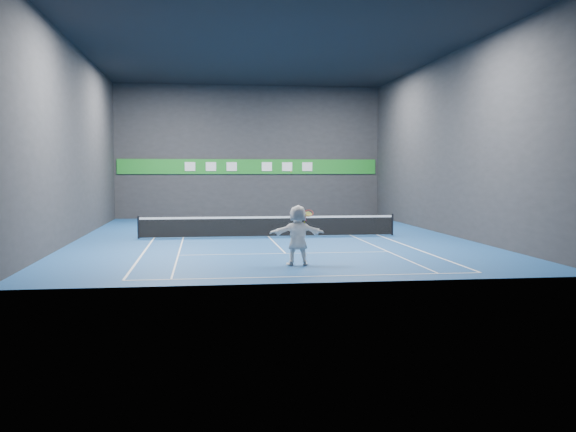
{
  "coord_description": "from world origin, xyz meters",
  "views": [
    {
      "loc": [
        -3.16,
        -30.88,
        3.18
      ],
      "look_at": [
        0.02,
        -6.99,
        1.5
      ],
      "focal_mm": 40.0,
      "sensor_mm": 36.0,
      "label": 1
    }
  ],
  "objects": [
    {
      "name": "tennis_racket",
      "position": [
        0.39,
        -9.44,
        1.71
      ],
      "size": [
        0.44,
        0.33,
        0.66
      ],
      "color": "red",
      "rests_on": "player"
    },
    {
      "name": "service_line_far",
      "position": [
        0.0,
        6.4,
        0.0
      ],
      "size": [
        8.23,
        0.06,
        0.01
      ],
      "primitive_type": "cube",
      "color": "white",
      "rests_on": "ground"
    },
    {
      "name": "baseline_far",
      "position": [
        0.0,
        11.89,
        0.0
      ],
      "size": [
        10.98,
        0.08,
        0.01
      ],
      "primitive_type": "cube",
      "color": "white",
      "rests_on": "ground"
    },
    {
      "name": "sideline_doubles_left",
      "position": [
        -5.49,
        0.0,
        0.0
      ],
      "size": [
        0.08,
        23.78,
        0.01
      ],
      "primitive_type": "cube",
      "color": "white",
      "rests_on": "ground"
    },
    {
      "name": "player",
      "position": [
        0.02,
        -9.48,
        1.02
      ],
      "size": [
        1.9,
        0.63,
        2.04
      ],
      "primitive_type": "imported",
      "rotation": [
        0.0,
        0.0,
        3.16
      ],
      "color": "white",
      "rests_on": "ground"
    },
    {
      "name": "baseline_near",
      "position": [
        0.0,
        -11.89,
        0.0
      ],
      "size": [
        10.98,
        0.08,
        0.01
      ],
      "primitive_type": "cube",
      "color": "white",
      "rests_on": "ground"
    },
    {
      "name": "sideline_doubles_right",
      "position": [
        5.49,
        0.0,
        0.0
      ],
      "size": [
        0.08,
        23.78,
        0.01
      ],
      "primitive_type": "cube",
      "color": "white",
      "rests_on": "ground"
    },
    {
      "name": "tennis_ball",
      "position": [
        -0.19,
        -9.34,
        3.16
      ],
      "size": [
        0.06,
        0.06,
        0.06
      ],
      "primitive_type": "sphere",
      "color": "#C7E826",
      "rests_on": "player"
    },
    {
      "name": "ceiling",
      "position": [
        0.0,
        0.0,
        9.0
      ],
      "size": [
        26.0,
        26.0,
        0.0
      ],
      "primitive_type": "plane",
      "color": "black",
      "rests_on": "ground"
    },
    {
      "name": "center_service_line",
      "position": [
        0.0,
        0.0,
        0.0
      ],
      "size": [
        0.06,
        12.8,
        0.01
      ],
      "primitive_type": "cube",
      "color": "white",
      "rests_on": "ground"
    },
    {
      "name": "wall_back",
      "position": [
        0.0,
        13.0,
        4.5
      ],
      "size": [
        18.0,
        0.1,
        9.0
      ],
      "primitive_type": "cube",
      "color": "#27272A",
      "rests_on": "ground"
    },
    {
      "name": "sideline_singles_right",
      "position": [
        4.11,
        0.0,
        0.0
      ],
      "size": [
        0.06,
        23.78,
        0.01
      ],
      "primitive_type": "cube",
      "color": "white",
      "rests_on": "ground"
    },
    {
      "name": "sponsor_banner",
      "position": [
        0.0,
        12.93,
        3.5
      ],
      "size": [
        17.64,
        0.11,
        1.0
      ],
      "color": "#1C8024",
      "rests_on": "wall_back"
    },
    {
      "name": "ground",
      "position": [
        0.0,
        0.0,
        0.0
      ],
      "size": [
        26.0,
        26.0,
        0.0
      ],
      "primitive_type": "plane",
      "color": "navy",
      "rests_on": "ground"
    },
    {
      "name": "service_line_near",
      "position": [
        0.0,
        -6.4,
        0.0
      ],
      "size": [
        8.23,
        0.06,
        0.01
      ],
      "primitive_type": "cube",
      "color": "white",
      "rests_on": "ground"
    },
    {
      "name": "wall_left",
      "position": [
        -9.0,
        0.0,
        4.5
      ],
      "size": [
        0.1,
        26.0,
        9.0
      ],
      "primitive_type": "cube",
      "color": "#27272A",
      "rests_on": "ground"
    },
    {
      "name": "sideline_singles_left",
      "position": [
        -4.11,
        0.0,
        0.0
      ],
      "size": [
        0.06,
        23.78,
        0.01
      ],
      "primitive_type": "cube",
      "color": "white",
      "rests_on": "ground"
    },
    {
      "name": "tennis_net",
      "position": [
        0.0,
        0.0,
        0.54
      ],
      "size": [
        12.5,
        0.1,
        1.07
      ],
      "color": "black",
      "rests_on": "ground"
    },
    {
      "name": "wall_right",
      "position": [
        9.0,
        0.0,
        4.5
      ],
      "size": [
        0.1,
        26.0,
        9.0
      ],
      "primitive_type": "cube",
      "color": "#27272A",
      "rests_on": "ground"
    },
    {
      "name": "wall_front",
      "position": [
        0.0,
        -13.0,
        4.5
      ],
      "size": [
        18.0,
        0.1,
        9.0
      ],
      "primitive_type": "cube",
      "color": "#27272A",
      "rests_on": "ground"
    }
  ]
}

